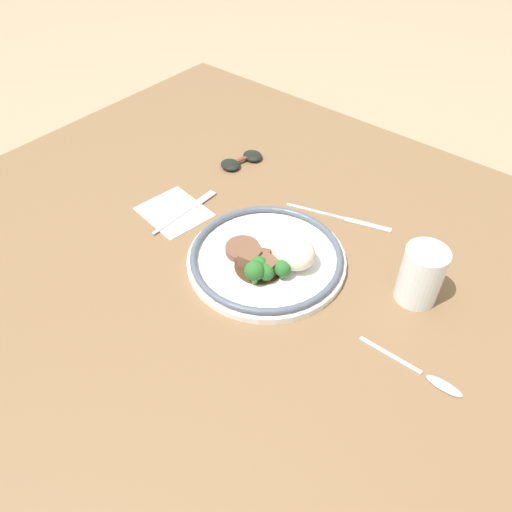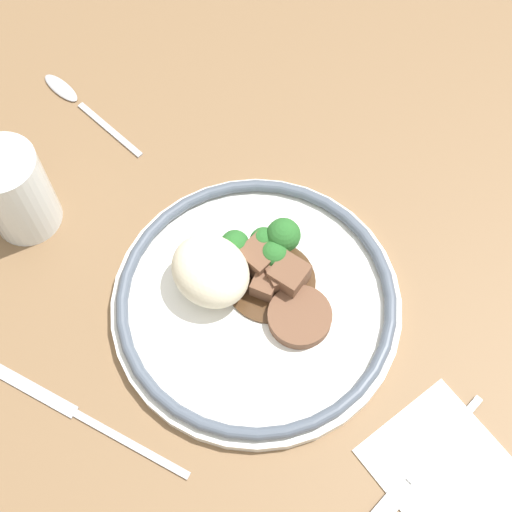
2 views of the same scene
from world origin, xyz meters
TOP-DOWN VIEW (x-y plane):
  - ground_plane at (0.00, 0.00)m, footprint 8.00×8.00m
  - dining_table at (0.00, 0.00)m, footprint 1.34×1.11m
  - napkin at (-0.21, 0.00)m, footprint 0.14×0.13m
  - plate at (0.03, 0.00)m, footprint 0.28×0.28m
  - juice_glass at (0.26, 0.10)m, footprint 0.07×0.07m
  - fork at (-0.19, 0.03)m, footprint 0.02×0.17m
  - knife at (0.06, 0.20)m, footprint 0.21×0.07m
  - spoon at (0.35, -0.03)m, footprint 0.16×0.02m
  - sunglasses at (-0.22, 0.22)m, footprint 0.07×0.11m

SIDE VIEW (x-z plane):
  - ground_plane at x=0.00m, z-range 0.00..0.00m
  - dining_table at x=0.00m, z-range 0.00..0.05m
  - napkin at x=-0.21m, z-range 0.05..0.05m
  - knife at x=0.06m, z-range 0.05..0.05m
  - spoon at x=0.35m, z-range 0.05..0.05m
  - fork at x=-0.19m, z-range 0.05..0.05m
  - sunglasses at x=-0.22m, z-range 0.05..0.06m
  - plate at x=0.03m, z-range 0.03..0.10m
  - juice_glass at x=0.26m, z-range 0.04..0.15m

